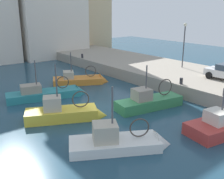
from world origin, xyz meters
TOP-DOWN VIEW (x-y plane):
  - water_surface at (0.00, 0.00)m, footprint 80.00×80.00m
  - quay_wall at (11.50, 0.00)m, footprint 9.00×56.00m
  - fishing_boat_white at (-2.39, -5.55)m, footprint 5.89×4.33m
  - fishing_boat_yellow at (-2.86, -0.04)m, footprint 5.81×3.88m
  - fishing_boat_orange at (2.98, 7.21)m, footprint 5.99×4.25m
  - fishing_boat_teal at (-1.81, 5.11)m, footprint 7.15×3.37m
  - fishing_boat_green at (3.59, -2.18)m, footprint 6.41×2.68m
  - mooring_bollard_mid at (7.35, -2.00)m, footprint 0.28×0.28m
  - mooring_bollard_north at (7.35, 14.00)m, footprint 0.28×0.28m
  - quay_streetlamp at (13.00, 2.20)m, footprint 0.36×0.36m
  - waterfront_building_central at (15.30, 28.21)m, footprint 9.99×9.05m

SIDE VIEW (x-z plane):
  - water_surface at x=0.00m, z-range 0.00..0.00m
  - fishing_boat_orange at x=2.98m, z-range -2.00..2.18m
  - fishing_boat_teal at x=-1.81m, z-range -1.97..2.18m
  - fishing_boat_green at x=3.59m, z-range -1.98..2.25m
  - fishing_boat_yellow at x=-2.86m, z-range -2.23..2.50m
  - fishing_boat_white at x=-2.39m, z-range -2.08..2.37m
  - quay_wall at x=11.50m, z-range 0.00..1.20m
  - mooring_bollard_mid at x=7.35m, z-range 1.20..1.75m
  - mooring_bollard_north at x=7.35m, z-range 1.20..1.75m
  - quay_streetlamp at x=13.00m, z-range 2.04..6.87m
  - waterfront_building_central at x=15.30m, z-range 0.02..14.45m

